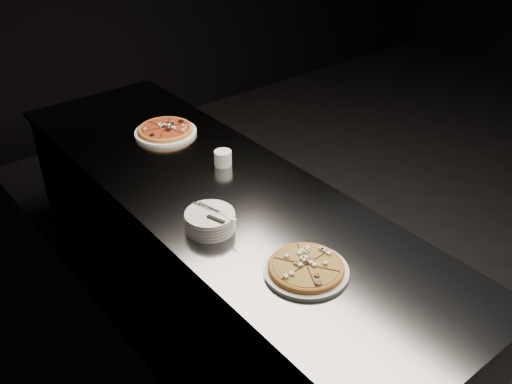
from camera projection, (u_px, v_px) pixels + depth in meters
floor at (472, 198)px, 3.96m from camera, size 5.00×5.00×0.00m
wall_left at (120, 100)px, 1.89m from camera, size 0.02×5.00×2.80m
counter at (220, 272)px, 2.59m from camera, size 0.74×2.44×0.92m
pizza_mushroom at (306, 268)px, 1.88m from camera, size 0.29×0.29×0.03m
pizza_tomato at (166, 130)px, 2.74m from camera, size 0.32×0.32×0.03m
plate_stack at (210, 221)px, 2.08m from camera, size 0.18×0.18×0.07m
cutlery at (213, 213)px, 2.05m from camera, size 0.06×0.20×0.01m
ramekin at (223, 158)px, 2.48m from camera, size 0.08×0.08×0.07m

